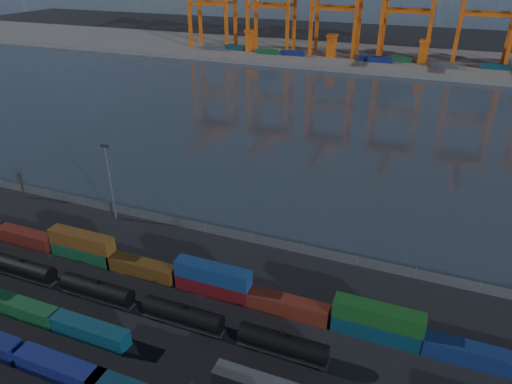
% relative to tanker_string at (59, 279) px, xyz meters
% --- Properties ---
extents(ground, '(700.00, 700.00, 0.00)m').
position_rel_tanker_string_xyz_m(ground, '(24.55, -3.80, -2.00)').
color(ground, black).
rests_on(ground, ground).
extents(harbor_water, '(700.00, 700.00, 0.00)m').
position_rel_tanker_string_xyz_m(harbor_water, '(24.55, 101.20, -1.99)').
color(harbor_water, '#273039').
rests_on(harbor_water, ground).
extents(far_quay, '(700.00, 70.00, 2.00)m').
position_rel_tanker_string_xyz_m(far_quay, '(24.55, 206.20, -1.00)').
color(far_quay, '#514F4C').
rests_on(far_quay, ground).
extents(container_row_south, '(141.19, 2.66, 5.68)m').
position_rel_tanker_string_xyz_m(container_row_south, '(6.17, -14.09, 0.03)').
color(container_row_south, '#424447').
rests_on(container_row_south, ground).
extents(container_row_mid, '(128.95, 2.51, 5.34)m').
position_rel_tanker_string_xyz_m(container_row_mid, '(20.12, -7.15, -0.18)').
color(container_row_mid, navy).
rests_on(container_row_mid, ground).
extents(container_row_north, '(141.04, 2.59, 5.51)m').
position_rel_tanker_string_xyz_m(container_row_north, '(23.81, 8.14, -0.03)').
color(container_row_north, navy).
rests_on(container_row_north, ground).
extents(tanker_string, '(90.46, 2.78, 3.98)m').
position_rel_tanker_string_xyz_m(tanker_string, '(0.00, 0.00, 0.00)').
color(tanker_string, black).
rests_on(tanker_string, ground).
extents(waterfront_fence, '(160.12, 0.12, 2.20)m').
position_rel_tanker_string_xyz_m(waterfront_fence, '(24.55, 24.20, -0.99)').
color(waterfront_fence, '#595B5E').
rests_on(waterfront_fence, ground).
extents(bare_tree, '(1.71, 1.77, 7.00)m').
position_rel_tanker_string_xyz_m(bare_tree, '(-30.70, 22.42, 1.42)').
color(bare_tree, black).
rests_on(bare_tree, ground).
extents(yard_light_mast, '(1.60, 0.40, 16.60)m').
position_rel_tanker_string_xyz_m(yard_light_mast, '(-5.45, 22.20, 7.30)').
color(yard_light_mast, slate).
rests_on(yard_light_mast, ground).
extents(quay_containers, '(172.58, 10.99, 2.60)m').
position_rel_tanker_string_xyz_m(quay_containers, '(13.55, 191.66, 1.30)').
color(quay_containers, navy).
rests_on(quay_containers, far_quay).
extents(straddle_carriers, '(140.00, 7.00, 11.10)m').
position_rel_tanker_string_xyz_m(straddle_carriers, '(22.05, 196.20, 5.82)').
color(straddle_carriers, '#E55A10').
rests_on(straddle_carriers, far_quay).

